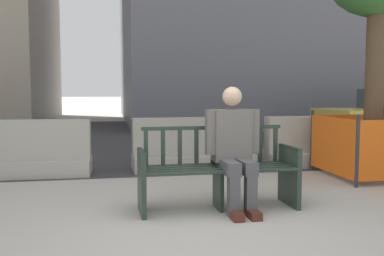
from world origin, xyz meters
TOP-DOWN VIEW (x-y plane):
  - ground_plane at (0.00, 0.00)m, footprint 200.00×200.00m
  - street_asphalt at (0.00, 8.70)m, footprint 120.00×12.00m
  - street_bench at (0.33, 0.86)m, footprint 1.70×0.56m
  - seated_person at (0.50, 0.81)m, footprint 0.58×0.73m
  - jersey_barrier_centre at (0.54, 3.24)m, footprint 2.02×0.74m
  - jersey_barrier_left at (-2.10, 3.14)m, footprint 2.02×0.73m
  - jersey_barrier_right at (2.78, 3.19)m, footprint 2.01×0.71m
  - construction_fence at (3.03, 2.13)m, footprint 1.34×1.34m

SIDE VIEW (x-z plane):
  - ground_plane at x=0.00m, z-range 0.00..0.00m
  - street_asphalt at x=0.00m, z-range 0.00..0.01m
  - jersey_barrier_centre at x=0.54m, z-range -0.08..0.76m
  - jersey_barrier_left at x=-2.10m, z-range -0.08..0.76m
  - jersey_barrier_right at x=2.78m, z-range -0.08..0.76m
  - street_bench at x=0.33m, z-range -0.04..0.84m
  - construction_fence at x=3.03m, z-range 0.00..0.97m
  - seated_person at x=0.50m, z-range 0.03..1.35m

